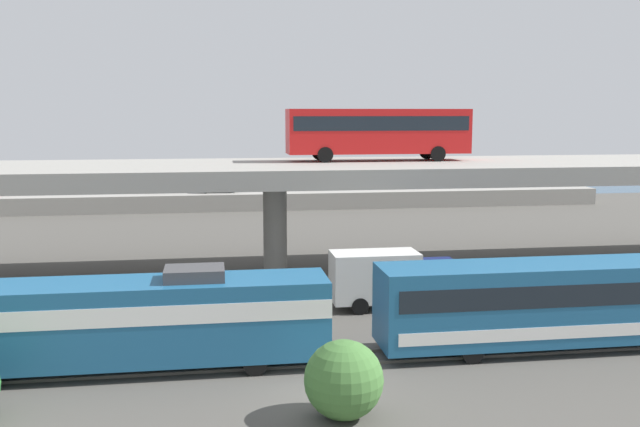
{
  "coord_description": "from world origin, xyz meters",
  "views": [
    {
      "loc": [
        -3.93,
        -24.7,
        10.41
      ],
      "look_at": [
        2.18,
        15.41,
        4.62
      ],
      "focal_mm": 40.26,
      "sensor_mm": 36.0,
      "label": 1
    }
  ],
  "objects_px": {
    "train_locomotive": "(104,319)",
    "transit_bus_on_overpass": "(378,129)",
    "parked_car_0": "(402,180)",
    "parked_car_5": "(52,184)",
    "parked_car_1": "(480,179)",
    "parked_car_3": "(217,185)",
    "parked_car_6": "(162,185)",
    "service_truck_west": "(391,278)",
    "parked_car_2": "(0,185)",
    "train_coach_lead": "(609,298)",
    "parked_car_4": "(208,182)"
  },
  "relations": [
    {
      "from": "train_locomotive",
      "to": "parked_car_3",
      "type": "distance_m",
      "value": 48.85
    },
    {
      "from": "train_coach_lead",
      "to": "parked_car_6",
      "type": "height_order",
      "value": "train_coach_lead"
    },
    {
      "from": "transit_bus_on_overpass",
      "to": "parked_car_5",
      "type": "height_order",
      "value": "transit_bus_on_overpass"
    },
    {
      "from": "parked_car_0",
      "to": "parked_car_5",
      "type": "height_order",
      "value": "same"
    },
    {
      "from": "service_truck_west",
      "to": "parked_car_0",
      "type": "bearing_deg",
      "value": 74.1
    },
    {
      "from": "parked_car_3",
      "to": "service_truck_west",
      "type": "bearing_deg",
      "value": -77.95
    },
    {
      "from": "parked_car_0",
      "to": "parked_car_1",
      "type": "height_order",
      "value": "same"
    },
    {
      "from": "transit_bus_on_overpass",
      "to": "parked_car_1",
      "type": "bearing_deg",
      "value": 59.17
    },
    {
      "from": "train_locomotive",
      "to": "parked_car_5",
      "type": "relative_size",
      "value": 3.94
    },
    {
      "from": "parked_car_1",
      "to": "parked_car_6",
      "type": "relative_size",
      "value": 0.91
    },
    {
      "from": "parked_car_2",
      "to": "parked_car_3",
      "type": "relative_size",
      "value": 1.11
    },
    {
      "from": "parked_car_0",
      "to": "parked_car_4",
      "type": "relative_size",
      "value": 0.95
    },
    {
      "from": "train_locomotive",
      "to": "parked_car_1",
      "type": "bearing_deg",
      "value": -124.6
    },
    {
      "from": "train_locomotive",
      "to": "service_truck_west",
      "type": "height_order",
      "value": "train_locomotive"
    },
    {
      "from": "service_truck_west",
      "to": "parked_car_2",
      "type": "height_order",
      "value": "parked_car_2"
    },
    {
      "from": "train_coach_lead",
      "to": "parked_car_2",
      "type": "xyz_separation_m",
      "value": [
        -39.99,
        52.88,
        0.39
      ]
    },
    {
      "from": "parked_car_2",
      "to": "parked_car_4",
      "type": "bearing_deg",
      "value": -0.71
    },
    {
      "from": "parked_car_2",
      "to": "service_truck_west",
      "type": "bearing_deg",
      "value": -54.76
    },
    {
      "from": "parked_car_5",
      "to": "transit_bus_on_overpass",
      "type": "bearing_deg",
      "value": 128.84
    },
    {
      "from": "train_locomotive",
      "to": "transit_bus_on_overpass",
      "type": "bearing_deg",
      "value": -131.01
    },
    {
      "from": "parked_car_1",
      "to": "parked_car_5",
      "type": "relative_size",
      "value": 0.94
    },
    {
      "from": "train_coach_lead",
      "to": "service_truck_west",
      "type": "relative_size",
      "value": 3.06
    },
    {
      "from": "parked_car_2",
      "to": "parked_car_5",
      "type": "distance_m",
      "value": 5.45
    },
    {
      "from": "parked_car_3",
      "to": "train_locomotive",
      "type": "bearing_deg",
      "value": -95.82
    },
    {
      "from": "parked_car_0",
      "to": "parked_car_5",
      "type": "xyz_separation_m",
      "value": [
        -39.04,
        1.03,
        0.0
      ]
    },
    {
      "from": "transit_bus_on_overpass",
      "to": "parked_car_6",
      "type": "distance_m",
      "value": 36.75
    },
    {
      "from": "parked_car_0",
      "to": "parked_car_6",
      "type": "distance_m",
      "value": 27.18
    },
    {
      "from": "parked_car_0",
      "to": "parked_car_5",
      "type": "distance_m",
      "value": 39.05
    },
    {
      "from": "parked_car_1",
      "to": "parked_car_2",
      "type": "height_order",
      "value": "same"
    },
    {
      "from": "parked_car_3",
      "to": "parked_car_6",
      "type": "relative_size",
      "value": 0.93
    },
    {
      "from": "parked_car_2",
      "to": "parked_car_6",
      "type": "bearing_deg",
      "value": -9.77
    },
    {
      "from": "parked_car_2",
      "to": "parked_car_3",
      "type": "bearing_deg",
      "value": -10.43
    },
    {
      "from": "service_truck_west",
      "to": "parked_car_3",
      "type": "xyz_separation_m",
      "value": [
        -8.75,
        40.98,
        0.92
      ]
    },
    {
      "from": "parked_car_0",
      "to": "parked_car_5",
      "type": "relative_size",
      "value": 0.98
    },
    {
      "from": "train_coach_lead",
      "to": "transit_bus_on_overpass",
      "type": "distance_m",
      "value": 20.02
    },
    {
      "from": "train_locomotive",
      "to": "parked_car_3",
      "type": "xyz_separation_m",
      "value": [
        4.96,
        48.6,
        0.37
      ]
    },
    {
      "from": "train_locomotive",
      "to": "transit_bus_on_overpass",
      "type": "relative_size",
      "value": 1.45
    },
    {
      "from": "train_coach_lead",
      "to": "train_locomotive",
      "type": "bearing_deg",
      "value": 0.0
    },
    {
      "from": "parked_car_3",
      "to": "parked_car_4",
      "type": "relative_size",
      "value": 0.93
    },
    {
      "from": "train_coach_lead",
      "to": "parked_car_0",
      "type": "xyz_separation_m",
      "value": [
        4.49,
        51.5,
        0.39
      ]
    },
    {
      "from": "parked_car_5",
      "to": "parked_car_3",
      "type": "bearing_deg",
      "value": 167.55
    },
    {
      "from": "parked_car_0",
      "to": "parked_car_2",
      "type": "relative_size",
      "value": 0.93
    },
    {
      "from": "parked_car_4",
      "to": "parked_car_6",
      "type": "height_order",
      "value": "same"
    },
    {
      "from": "parked_car_2",
      "to": "parked_car_4",
      "type": "distance_m",
      "value": 22.22
    },
    {
      "from": "train_coach_lead",
      "to": "transit_bus_on_overpass",
      "type": "xyz_separation_m",
      "value": [
        -6.42,
        17.59,
        7.06
      ]
    },
    {
      "from": "parked_car_2",
      "to": "parked_car_6",
      "type": "height_order",
      "value": "same"
    },
    {
      "from": "transit_bus_on_overpass",
      "to": "parked_car_0",
      "type": "height_order",
      "value": "transit_bus_on_overpass"
    },
    {
      "from": "train_locomotive",
      "to": "service_truck_west",
      "type": "relative_size",
      "value": 2.57
    },
    {
      "from": "parked_car_0",
      "to": "parked_car_3",
      "type": "xyz_separation_m",
      "value": [
        -21.25,
        -2.9,
        0.0
      ]
    },
    {
      "from": "train_locomotive",
      "to": "transit_bus_on_overpass",
      "type": "height_order",
      "value": "transit_bus_on_overpass"
    }
  ]
}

